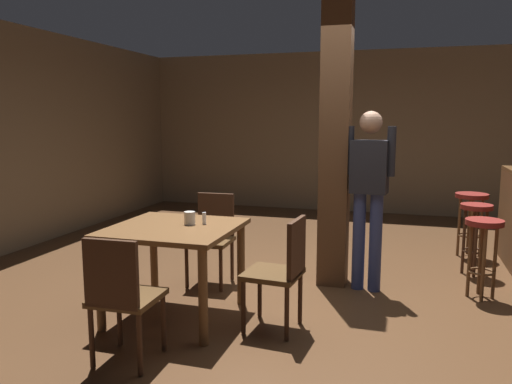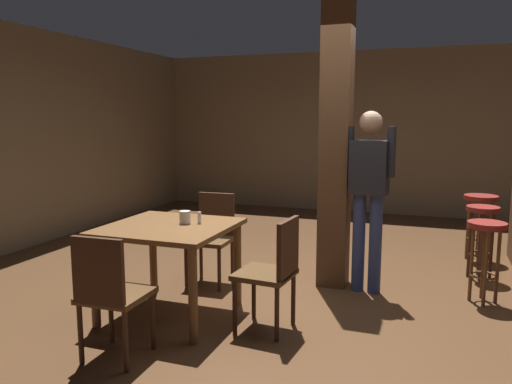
{
  "view_description": "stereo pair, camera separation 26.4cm",
  "coord_description": "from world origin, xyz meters",
  "px_view_note": "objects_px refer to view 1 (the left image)",
  "views": [
    {
      "loc": [
        0.69,
        -4.43,
        1.66
      ],
      "look_at": [
        -0.73,
        0.26,
        0.93
      ],
      "focal_mm": 35.0,
      "sensor_mm": 36.0,
      "label": 1
    },
    {
      "loc": [
        0.94,
        -4.35,
        1.66
      ],
      "look_at": [
        -0.73,
        0.26,
        0.93
      ],
      "focal_mm": 35.0,
      "sensor_mm": 36.0,
      "label": 2
    }
  ],
  "objects_px": {
    "salt_shaker": "(204,218)",
    "napkin_cup": "(190,218)",
    "bar_stool_mid": "(476,223)",
    "bar_stool_far": "(471,209)",
    "chair_north": "(212,234)",
    "standing_person": "(369,188)",
    "chair_south": "(121,293)",
    "dining_table": "(174,240)",
    "bar_stool_near": "(483,240)",
    "chair_east": "(282,268)"
  },
  "relations": [
    {
      "from": "standing_person",
      "to": "chair_east",
      "type": "bearing_deg",
      "value": -115.78
    },
    {
      "from": "salt_shaker",
      "to": "bar_stool_mid",
      "type": "xyz_separation_m",
      "value": [
        2.32,
        1.82,
        -0.27
      ]
    },
    {
      "from": "chair_east",
      "to": "chair_south",
      "type": "bearing_deg",
      "value": -135.78
    },
    {
      "from": "chair_east",
      "to": "salt_shaker",
      "type": "xyz_separation_m",
      "value": [
        -0.71,
        0.16,
        0.32
      ]
    },
    {
      "from": "chair_east",
      "to": "chair_south",
      "type": "height_order",
      "value": "same"
    },
    {
      "from": "chair_south",
      "to": "salt_shaker",
      "type": "height_order",
      "value": "chair_south"
    },
    {
      "from": "standing_person",
      "to": "napkin_cup",
      "type": "bearing_deg",
      "value": -142.92
    },
    {
      "from": "chair_east",
      "to": "napkin_cup",
      "type": "bearing_deg",
      "value": 172.26
    },
    {
      "from": "napkin_cup",
      "to": "salt_shaker",
      "type": "relative_size",
      "value": 1.09
    },
    {
      "from": "dining_table",
      "to": "chair_north",
      "type": "height_order",
      "value": "chair_north"
    },
    {
      "from": "salt_shaker",
      "to": "napkin_cup",
      "type": "bearing_deg",
      "value": -156.64
    },
    {
      "from": "bar_stool_mid",
      "to": "bar_stool_far",
      "type": "distance_m",
      "value": 0.73
    },
    {
      "from": "chair_north",
      "to": "chair_south",
      "type": "distance_m",
      "value": 1.78
    },
    {
      "from": "dining_table",
      "to": "bar_stool_mid",
      "type": "relative_size",
      "value": 1.33
    },
    {
      "from": "chair_north",
      "to": "salt_shaker",
      "type": "bearing_deg",
      "value": -72.66
    },
    {
      "from": "chair_north",
      "to": "standing_person",
      "type": "height_order",
      "value": "standing_person"
    },
    {
      "from": "standing_person",
      "to": "bar_stool_near",
      "type": "bearing_deg",
      "value": 4.4
    },
    {
      "from": "dining_table",
      "to": "standing_person",
      "type": "height_order",
      "value": "standing_person"
    },
    {
      "from": "standing_person",
      "to": "bar_stool_mid",
      "type": "xyz_separation_m",
      "value": [
        1.06,
        0.82,
        -0.44
      ]
    },
    {
      "from": "bar_stool_far",
      "to": "dining_table",
      "type": "bearing_deg",
      "value": -133.65
    },
    {
      "from": "chair_north",
      "to": "napkin_cup",
      "type": "xyz_separation_m",
      "value": [
        0.13,
        -0.8,
        0.32
      ]
    },
    {
      "from": "chair_north",
      "to": "standing_person",
      "type": "distance_m",
      "value": 1.6
    },
    {
      "from": "standing_person",
      "to": "bar_stool_far",
      "type": "bearing_deg",
      "value": 54.94
    },
    {
      "from": "chair_north",
      "to": "bar_stool_far",
      "type": "height_order",
      "value": "chair_north"
    },
    {
      "from": "chair_north",
      "to": "standing_person",
      "type": "relative_size",
      "value": 0.52
    },
    {
      "from": "bar_stool_near",
      "to": "bar_stool_far",
      "type": "bearing_deg",
      "value": 87.85
    },
    {
      "from": "bar_stool_mid",
      "to": "bar_stool_far",
      "type": "xyz_separation_m",
      "value": [
        0.03,
        0.73,
        0.03
      ]
    },
    {
      "from": "bar_stool_far",
      "to": "chair_south",
      "type": "bearing_deg",
      "value": -125.35
    },
    {
      "from": "napkin_cup",
      "to": "standing_person",
      "type": "relative_size",
      "value": 0.06
    },
    {
      "from": "napkin_cup",
      "to": "standing_person",
      "type": "bearing_deg",
      "value": 37.08
    },
    {
      "from": "standing_person",
      "to": "bar_stool_mid",
      "type": "bearing_deg",
      "value": 37.9
    },
    {
      "from": "bar_stool_near",
      "to": "chair_north",
      "type": "bearing_deg",
      "value": -172.88
    },
    {
      "from": "chair_east",
      "to": "bar_stool_near",
      "type": "xyz_separation_m",
      "value": [
        1.59,
        1.23,
        0.04
      ]
    },
    {
      "from": "bar_stool_far",
      "to": "standing_person",
      "type": "bearing_deg",
      "value": -125.06
    },
    {
      "from": "chair_north",
      "to": "standing_person",
      "type": "bearing_deg",
      "value": 8.97
    },
    {
      "from": "chair_south",
      "to": "bar_stool_near",
      "type": "distance_m",
      "value": 3.24
    },
    {
      "from": "chair_south",
      "to": "bar_stool_mid",
      "type": "xyz_separation_m",
      "value": [
        2.5,
        2.83,
        0.05
      ]
    },
    {
      "from": "chair_north",
      "to": "bar_stool_near",
      "type": "bearing_deg",
      "value": 7.12
    },
    {
      "from": "chair_north",
      "to": "chair_south",
      "type": "bearing_deg",
      "value": -87.89
    },
    {
      "from": "chair_south",
      "to": "standing_person",
      "type": "xyz_separation_m",
      "value": [
        1.44,
        2.01,
        0.5
      ]
    },
    {
      "from": "chair_east",
      "to": "salt_shaker",
      "type": "height_order",
      "value": "chair_east"
    },
    {
      "from": "chair_east",
      "to": "chair_south",
      "type": "relative_size",
      "value": 1.0
    },
    {
      "from": "chair_east",
      "to": "standing_person",
      "type": "height_order",
      "value": "standing_person"
    },
    {
      "from": "dining_table",
      "to": "bar_stool_far",
      "type": "bearing_deg",
      "value": 46.35
    },
    {
      "from": "bar_stool_near",
      "to": "bar_stool_far",
      "type": "height_order",
      "value": "bar_stool_far"
    },
    {
      "from": "napkin_cup",
      "to": "standing_person",
      "type": "height_order",
      "value": "standing_person"
    },
    {
      "from": "dining_table",
      "to": "chair_south",
      "type": "bearing_deg",
      "value": -87.54
    },
    {
      "from": "chair_north",
      "to": "bar_stool_far",
      "type": "xyz_separation_m",
      "value": [
        2.6,
        1.79,
        0.08
      ]
    },
    {
      "from": "napkin_cup",
      "to": "chair_east",
      "type": "bearing_deg",
      "value": -7.74
    },
    {
      "from": "dining_table",
      "to": "bar_stool_mid",
      "type": "xyz_separation_m",
      "value": [
        2.53,
        1.96,
        -0.1
      ]
    }
  ]
}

